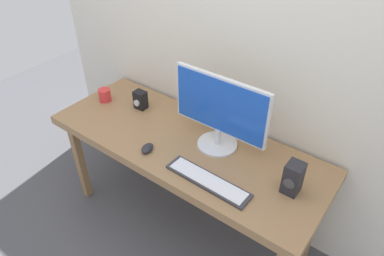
{
  "coord_description": "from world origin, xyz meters",
  "views": [
    {
      "loc": [
        1.01,
        -1.28,
        2.06
      ],
      "look_at": [
        0.05,
        0.0,
        0.86
      ],
      "focal_mm": 33.27,
      "sensor_mm": 36.0,
      "label": 1
    }
  ],
  "objects": [
    {
      "name": "keyboard_primary",
      "position": [
        0.3,
        -0.19,
        0.75
      ],
      "size": [
        0.48,
        0.12,
        0.02
      ],
      "color": "#333338",
      "rests_on": "desk"
    },
    {
      "name": "mouse",
      "position": [
        -0.12,
        -0.2,
        0.76
      ],
      "size": [
        0.08,
        0.1,
        0.03
      ],
      "primitive_type": "ellipsoid",
      "rotation": [
        0.0,
        0.0,
        0.25
      ],
      "color": "#232328",
      "rests_on": "desk"
    },
    {
      "name": "speaker_right",
      "position": [
        0.66,
        0.01,
        0.83
      ],
      "size": [
        0.08,
        0.1,
        0.17
      ],
      "color": "#232328",
      "rests_on": "desk"
    },
    {
      "name": "monitor",
      "position": [
        0.17,
        0.09,
        0.98
      ],
      "size": [
        0.58,
        0.23,
        0.44
      ],
      "color": "silver",
      "rests_on": "desk"
    },
    {
      "name": "audio_controller",
      "position": [
        -0.45,
        0.1,
        0.8
      ],
      "size": [
        0.08,
        0.08,
        0.12
      ],
      "color": "black",
      "rests_on": "desk"
    },
    {
      "name": "ground_plane",
      "position": [
        0.0,
        0.0,
        0.0
      ],
      "size": [
        6.0,
        6.0,
        0.0
      ],
      "primitive_type": "plane",
      "color": "#4C4C51"
    },
    {
      "name": "desk",
      "position": [
        0.0,
        0.0,
        0.68
      ],
      "size": [
        1.71,
        0.65,
        0.74
      ],
      "color": "#936D47",
      "rests_on": "ground_plane"
    },
    {
      "name": "coffee_mug",
      "position": [
        -0.71,
        0.02,
        0.79
      ],
      "size": [
        0.08,
        0.08,
        0.09
      ],
      "primitive_type": "cylinder",
      "color": "red",
      "rests_on": "desk"
    }
  ]
}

